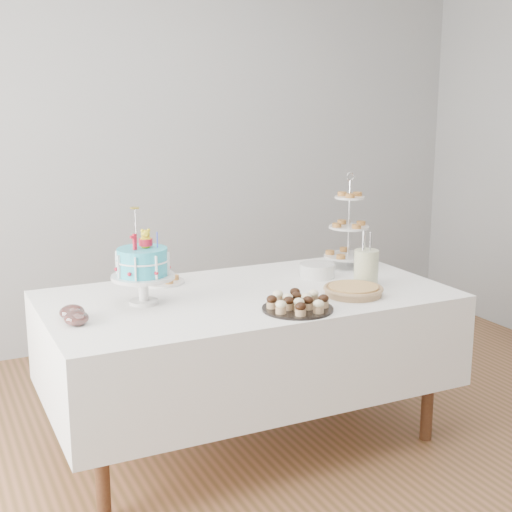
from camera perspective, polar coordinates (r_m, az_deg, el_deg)
name	(u,v)px	position (r m, az deg, el deg)	size (l,w,h in m)	color
floor	(275,468)	(3.47, 1.53, -16.60)	(5.00, 5.00, 0.00)	brown
walls	(277,179)	(3.04, 1.68, 6.16)	(5.04, 4.04, 2.70)	#95979A
table	(248,338)	(3.49, -0.68, -6.60)	(1.92, 1.02, 0.77)	silver
birthday_cake	(143,278)	(3.26, -9.02, -1.76)	(0.29, 0.29, 0.44)	silver
cupcake_tray	(298,302)	(3.16, 3.35, -3.71)	(0.32, 0.32, 0.07)	black
pie	(353,290)	(3.41, 7.79, -2.71)	(0.29, 0.29, 0.05)	tan
tiered_stand	(349,228)	(3.94, 7.44, 2.27)	(0.27, 0.27, 0.52)	silver
plate_stack	(317,270)	(3.72, 4.91, -1.16)	(0.18, 0.18, 0.07)	silver
pastry_plate	(162,280)	(3.63, -7.52, -1.93)	(0.23, 0.23, 0.03)	silver
jam_bowl_a	(76,318)	(3.04, -14.18, -4.86)	(0.10, 0.10, 0.06)	silver
jam_bowl_b	(72,312)	(3.12, -14.51, -4.40)	(0.11, 0.11, 0.06)	silver
utensil_pitcher	(366,266)	(3.59, 8.81, -0.81)	(0.13, 0.12, 0.27)	#EFE5CF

